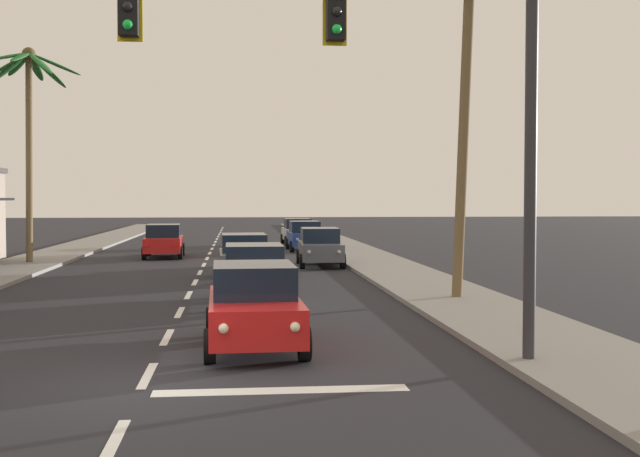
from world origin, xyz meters
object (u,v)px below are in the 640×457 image
at_px(sedan_fifth_in_queue, 244,256).
at_px(palm_left_third, 28,98).
at_px(traffic_signal_mast, 347,60).
at_px(sedan_third_in_queue, 254,274).
at_px(sedan_lead_at_stop_bar, 254,305).
at_px(sedan_oncoming_far, 164,241).
at_px(sedan_parked_nearest_kerb, 305,236).
at_px(sedan_parked_mid_kerb, 320,247).
at_px(sedan_parked_far_kerb, 298,231).
at_px(palm_right_second, 467,50).

relative_size(sedan_fifth_in_queue, palm_left_third, 0.46).
bearing_deg(palm_left_third, traffic_signal_mast, -64.17).
xyz_separation_m(traffic_signal_mast, sedan_third_in_queue, (-1.43, 8.99, -4.53)).
height_order(sedan_third_in_queue, sedan_fifth_in_queue, same).
bearing_deg(traffic_signal_mast, sedan_lead_at_stop_bar, 124.80).
relative_size(sedan_oncoming_far, sedan_parked_nearest_kerb, 1.00).
relative_size(traffic_signal_mast, sedan_parked_mid_kerb, 2.45).
bearing_deg(palm_left_third, sedan_third_in_queue, -55.33).
relative_size(sedan_parked_mid_kerb, sedan_parked_far_kerb, 1.00).
bearing_deg(sedan_parked_nearest_kerb, sedan_parked_far_kerb, 89.77).
relative_size(traffic_signal_mast, sedan_lead_at_stop_bar, 2.45).
bearing_deg(sedan_parked_nearest_kerb, sedan_fifth_in_queue, -102.70).
bearing_deg(traffic_signal_mast, sedan_oncoming_far, 101.75).
height_order(sedan_parked_nearest_kerb, sedan_parked_far_kerb, same).
bearing_deg(palm_right_second, palm_left_third, 138.20).
bearing_deg(sedan_parked_nearest_kerb, palm_left_third, -147.03).
relative_size(sedan_lead_at_stop_bar, sedan_parked_mid_kerb, 1.00).
distance_m(sedan_parked_nearest_kerb, sedan_parked_mid_kerb, 10.31).
distance_m(sedan_lead_at_stop_bar, sedan_parked_nearest_kerb, 29.45).
height_order(sedan_lead_at_stop_bar, sedan_parked_far_kerb, same).
bearing_deg(sedan_parked_mid_kerb, palm_right_second, -76.34).
distance_m(sedan_third_in_queue, sedan_parked_nearest_kerb, 22.77).
distance_m(traffic_signal_mast, sedan_parked_mid_kerb, 21.75).
bearing_deg(sedan_parked_mid_kerb, sedan_parked_far_kerb, 89.26).
distance_m(sedan_oncoming_far, palm_left_third, 9.46).
bearing_deg(sedan_lead_at_stop_bar, sedan_third_in_queue, 88.78).
relative_size(traffic_signal_mast, sedan_parked_nearest_kerb, 2.45).
distance_m(sedan_fifth_in_queue, sedan_parked_far_kerb, 21.70).
height_order(traffic_signal_mast, sedan_parked_mid_kerb, traffic_signal_mast).
distance_m(sedan_oncoming_far, sedan_parked_nearest_kerb, 8.77).
xyz_separation_m(traffic_signal_mast, sedan_fifth_in_queue, (-1.67, 15.71, -4.53)).
xyz_separation_m(sedan_parked_nearest_kerb, sedan_parked_mid_kerb, (-0.18, -10.31, 0.00)).
height_order(sedan_lead_at_stop_bar, sedan_parked_mid_kerb, same).
xyz_separation_m(sedan_lead_at_stop_bar, sedan_parked_mid_kerb, (3.28, 18.94, 0.00)).
bearing_deg(sedan_lead_at_stop_bar, palm_left_third, 114.75).
relative_size(sedan_third_in_queue, palm_right_second, 0.44).
relative_size(traffic_signal_mast, sedan_third_in_queue, 2.46).
bearing_deg(sedan_parked_mid_kerb, sedan_parked_nearest_kerb, 88.98).
height_order(sedan_lead_at_stop_bar, palm_right_second, palm_right_second).
height_order(traffic_signal_mast, palm_right_second, palm_right_second).
height_order(sedan_parked_mid_kerb, palm_right_second, palm_right_second).
relative_size(sedan_parked_nearest_kerb, sedan_parked_mid_kerb, 1.00).
distance_m(sedan_third_in_queue, sedan_fifth_in_queue, 6.73).
xyz_separation_m(traffic_signal_mast, sedan_parked_mid_kerb, (1.71, 21.21, -4.53)).
relative_size(sedan_parked_nearest_kerb, sedan_parked_far_kerb, 1.00).
distance_m(sedan_third_in_queue, palm_left_third, 18.32).
bearing_deg(sedan_parked_nearest_kerb, palm_right_second, -82.91).
distance_m(palm_left_third, palm_right_second, 21.28).
bearing_deg(sedan_parked_far_kerb, sedan_lead_at_stop_bar, -95.72).
height_order(traffic_signal_mast, sedan_parked_far_kerb, traffic_signal_mast).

